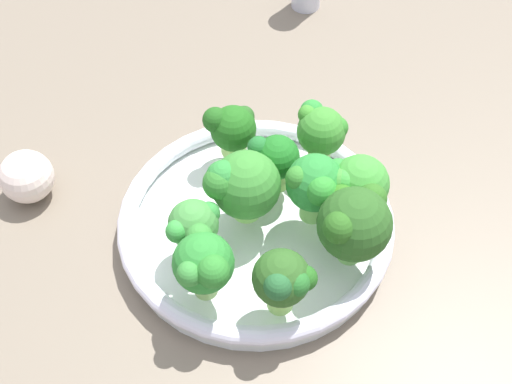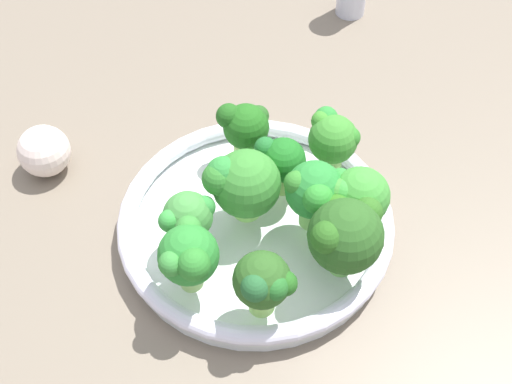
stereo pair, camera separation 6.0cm
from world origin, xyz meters
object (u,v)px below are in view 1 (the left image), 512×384
object	(u,v)px
broccoli_floret_4	(271,158)
broccoli_floret_7	(283,280)
broccoli_floret_5	(241,188)
broccoli_floret_0	(232,128)
broccoli_floret_3	(357,185)
garlic_bulb	(27,177)
broccoli_floret_8	(204,264)
broccoli_floret_1	(316,185)
bowl	(256,223)
broccoli_floret_2	(353,222)
broccoli_floret_6	(321,130)
broccoli_floret_9	(193,225)

from	to	relation	value
broccoli_floret_4	broccoli_floret_7	distance (cm)	13.52
broccoli_floret_5	broccoli_floret_0	bearing A→B (deg)	16.26
broccoli_floret_5	broccoli_floret_7	distance (cm)	9.93
broccoli_floret_4	broccoli_floret_5	bearing A→B (deg)	156.53
broccoli_floret_3	broccoli_floret_4	bearing A→B (deg)	72.20
broccoli_floret_4	garlic_bulb	world-z (taller)	broccoli_floret_4
broccoli_floret_4	broccoli_floret_8	xyz separation A→B (cm)	(-12.83, 3.50, 0.91)
broccoli_floret_3	broccoli_floret_7	world-z (taller)	broccoli_floret_3
broccoli_floret_0	broccoli_floret_1	size ratio (longest dim) A/B	0.79
broccoli_floret_5	broccoli_floret_7	xyz separation A→B (cm)	(-8.65, -4.87, -0.07)
broccoli_floret_1	broccoli_floret_5	world-z (taller)	same
bowl	broccoli_floret_4	world-z (taller)	broccoli_floret_4
bowl	broccoli_floret_4	bearing A→B (deg)	-11.07
broccoli_floret_3	broccoli_floret_8	distance (cm)	15.35
broccoli_floret_0	broccoli_floret_4	distance (cm)	5.49
bowl	garlic_bulb	xyz separation A→B (cm)	(1.14, 22.55, 1.08)
broccoli_floret_2	broccoli_floret_6	size ratio (longest dim) A/B	1.32
bowl	broccoli_floret_5	bearing A→B (deg)	117.13
broccoli_floret_3	broccoli_floret_4	world-z (taller)	broccoli_floret_3
bowl	broccoli_floret_7	size ratio (longest dim) A/B	4.01
broccoli_floret_7	broccoli_floret_8	world-z (taller)	broccoli_floret_8
bowl	broccoli_floret_1	size ratio (longest dim) A/B	3.65
broccoli_floret_6	broccoli_floret_2	bearing A→B (deg)	-161.72
broccoli_floret_0	broccoli_floret_6	size ratio (longest dim) A/B	0.95
broccoli_floret_1	broccoli_floret_7	world-z (taller)	broccoli_floret_1
broccoli_floret_6	garlic_bulb	bearing A→B (deg)	104.29
broccoli_floret_1	broccoli_floret_3	xyz separation A→B (cm)	(0.95, -3.47, -0.44)
broccoli_floret_5	broccoli_floret_4	bearing A→B (deg)	-23.47
broccoli_floret_3	broccoli_floret_5	bearing A→B (deg)	101.54
garlic_bulb	broccoli_floret_8	bearing A→B (deg)	-116.88
broccoli_floret_7	broccoli_floret_4	bearing A→B (deg)	12.37
broccoli_floret_6	bowl	bearing A→B (deg)	149.13
broccoli_floret_0	garlic_bulb	bearing A→B (deg)	108.06
broccoli_floret_2	broccoli_floret_9	xyz separation A→B (cm)	(-1.38, 13.19, -1.37)
broccoli_floret_3	broccoli_floret_8	world-z (taller)	same
broccoli_floret_0	broccoli_floret_7	distance (cm)	18.12
broccoli_floret_7	garlic_bulb	bearing A→B (deg)	68.34
broccoli_floret_4	broccoli_floret_1	bearing A→B (deg)	-128.23
broccoli_floret_7	broccoli_floret_3	bearing A→B (deg)	-25.07
broccoli_floret_2	broccoli_floret_3	distance (cm)	4.63
broccoli_floret_9	garlic_bulb	distance (cm)	19.18
broccoli_floret_7	garlic_bulb	size ratio (longest dim) A/B	1.21
broccoli_floret_6	broccoli_floret_9	world-z (taller)	broccoli_floret_6
broccoli_floret_2	broccoli_floret_9	distance (cm)	13.33
broccoli_floret_3	broccoli_floret_6	distance (cm)	7.74
broccoli_floret_1	broccoli_floret_4	distance (cm)	5.73
bowl	broccoli_floret_8	xyz separation A→B (cm)	(-8.90, 2.73, 5.68)
broccoli_floret_8	bowl	bearing A→B (deg)	-17.08
broccoli_floret_6	broccoli_floret_3	bearing A→B (deg)	-150.57
broccoli_floret_1	garlic_bulb	bearing A→B (deg)	88.57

